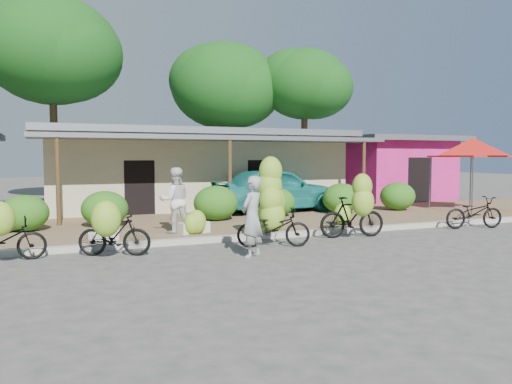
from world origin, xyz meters
TOP-DOWN VIEW (x-y plane):
  - ground at (0.00, 0.00)m, footprint 100.00×100.00m
  - sidewalk at (0.00, 5.00)m, footprint 60.00×6.00m
  - curb at (0.00, 2.00)m, footprint 60.00×0.25m
  - shop_main at (0.00, 10.93)m, footprint 13.00×8.50m
  - shop_pink at (10.50, 10.99)m, footprint 6.00×6.00m
  - tree_far_center at (-5.69, 16.11)m, footprint 6.49×6.48m
  - tree_center_right at (3.31, 16.61)m, footprint 6.09×6.05m
  - tree_near_right at (7.31, 14.61)m, footprint 5.01×4.88m
  - hedge_0 at (-6.53, 5.13)m, footprint 1.33×1.19m
  - hedge_1 at (-4.33, 5.25)m, footprint 1.39×1.25m
  - hedge_2 at (-0.76, 5.37)m, footprint 1.48×1.34m
  - hedge_3 at (1.60, 5.59)m, footprint 1.29×1.16m
  - hedge_4 at (4.20, 5.48)m, footprint 1.44×1.30m
  - hedge_5 at (6.87, 5.59)m, footprint 1.42×1.28m
  - red_canopy at (9.59, 4.50)m, footprint 3.50×3.50m
  - bike_far_left at (-6.85, 1.31)m, footprint 1.84×1.27m
  - bike_left at (-4.62, 0.97)m, footprint 1.67×1.38m
  - bike_center at (-0.73, 1.01)m, footprint 1.92×1.39m
  - bike_right at (1.79, 1.07)m, footprint 1.95×1.32m
  - bike_far_right at (6.28, 1.21)m, footprint 1.99×1.05m
  - loose_banana_a at (-2.30, 2.78)m, footprint 0.46×0.39m
  - loose_banana_b at (-2.18, 2.79)m, footprint 0.53×0.45m
  - loose_banana_c at (2.48, 2.75)m, footprint 0.54×0.46m
  - sack_near at (-2.20, 3.00)m, footprint 0.92×0.59m
  - sack_far at (-4.61, 2.76)m, footprint 0.81×0.53m
  - vendor at (-1.78, -0.22)m, footprint 0.79×0.74m
  - bystander at (-2.66, 3.21)m, footprint 0.89×0.70m
  - teal_van at (2.21, 7.00)m, footprint 5.26×2.64m

SIDE VIEW (x-z plane):
  - ground at x=0.00m, z-range 0.00..0.00m
  - sidewalk at x=0.00m, z-range 0.00..0.12m
  - curb at x=0.00m, z-range 0.00..0.15m
  - sack_far at x=-4.61m, z-range 0.12..0.40m
  - sack_near at x=-2.20m, z-range 0.12..0.42m
  - loose_banana_a at x=-2.30m, z-range 0.12..0.70m
  - loose_banana_b at x=-2.18m, z-range 0.12..0.78m
  - loose_banana_c at x=2.48m, z-range 0.12..0.80m
  - bike_far_right at x=6.28m, z-range 0.00..1.00m
  - bike_far_left at x=-6.85m, z-range -0.12..1.22m
  - bike_left at x=-4.62m, z-range -0.06..1.26m
  - hedge_3 at x=1.60m, z-range 0.12..1.13m
  - hedge_0 at x=-6.53m, z-range 0.12..1.16m
  - hedge_1 at x=-4.33m, z-range 0.12..1.20m
  - hedge_5 at x=6.87m, z-range 0.12..1.23m
  - hedge_4 at x=4.20m, z-range 0.12..1.25m
  - hedge_2 at x=-0.76m, z-range 0.12..1.28m
  - bike_right at x=1.79m, z-range -0.16..1.64m
  - bike_center at x=-0.73m, z-range -0.23..2.01m
  - vendor at x=-1.78m, z-range 0.00..1.81m
  - teal_van at x=2.21m, z-range 0.12..1.84m
  - bystander at x=-2.66m, z-range 0.12..1.93m
  - shop_pink at x=10.50m, z-range 0.05..3.30m
  - shop_main at x=0.00m, z-range 0.05..3.40m
  - red_canopy at x=9.59m, z-range 1.18..4.04m
  - tree_center_right at x=3.31m, z-range 2.00..10.62m
  - tree_near_right at x=7.31m, z-range 2.25..10.48m
  - tree_far_center at x=-5.69m, z-range 2.48..12.40m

